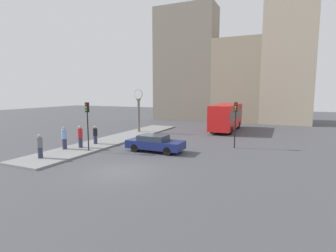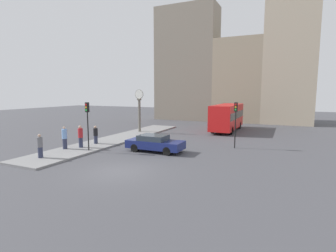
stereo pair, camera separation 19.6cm
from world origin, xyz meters
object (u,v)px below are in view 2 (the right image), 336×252
Objects in this scene: traffic_light_near at (87,116)px; pedestrian_black_jacket at (96,135)px; traffic_light_far at (236,116)px; pedestrian_blue_stripe at (65,138)px; bus_distant at (227,116)px; sedan_car at (155,143)px; pedestrian_red_top at (81,136)px; pedestrian_grey_jacket at (40,146)px; street_clock at (139,110)px.

traffic_light_near reaches higher than pedestrian_black_jacket.
traffic_light_far reaches higher than pedestrian_blue_stripe.
bus_distant is 10.17m from traffic_light_far.
traffic_light_far is at bearing 31.65° from traffic_light_near.
traffic_light_near is at bearing -148.35° from traffic_light_far.
pedestrian_blue_stripe is at bearing -158.39° from sedan_car.
pedestrian_red_top is at bearing 156.29° from traffic_light_near.
traffic_light_far is 12.25m from pedestrian_black_jacket.
pedestrian_black_jacket is 5.65m from pedestrian_grey_jacket.
sedan_car is 8.24m from pedestrian_grey_jacket.
sedan_car is 1.20× the size of traffic_light_near.
traffic_light_far is at bearing 35.60° from sedan_car.
bus_distant is 4.73× the size of pedestrian_blue_stripe.
street_clock is 10.79m from pedestrian_blue_stripe.
sedan_car is 14.01m from bus_distant.
traffic_light_near is at bearing -23.71° from pedestrian_red_top.
traffic_light_far reaches higher than sedan_car.
pedestrian_black_jacket is (-1.31, 2.41, -1.91)m from traffic_light_near.
pedestrian_red_top reaches higher than pedestrian_black_jacket.
pedestrian_blue_stripe is (-0.77, -0.96, -0.01)m from pedestrian_red_top.
sedan_car is 2.50× the size of pedestrian_blue_stripe.
pedestrian_black_jacket is at bearing -122.70° from bus_distant.
pedestrian_blue_stripe is at bearing -106.31° from pedestrian_black_jacket.
sedan_car is at bearing -144.40° from traffic_light_far.
street_clock is (-11.67, 4.02, -0.10)m from traffic_light_far.
pedestrian_blue_stripe is (-12.29, -6.63, -1.72)m from traffic_light_far.
pedestrian_blue_stripe is (-6.78, -2.68, 0.35)m from sedan_car.
pedestrian_black_jacket is (0.19, -7.88, -1.72)m from street_clock.
traffic_light_far is (2.75, -9.74, 0.95)m from bus_distant.
pedestrian_grey_jacket is (-6.08, -5.56, 0.28)m from sedan_car.
traffic_light_near reaches higher than pedestrian_blue_stripe.
traffic_light_near is 10.40m from street_clock.
pedestrian_black_jacket is 1.82m from pedestrian_red_top.
pedestrian_grey_jacket reaches higher than sedan_car.
pedestrian_blue_stripe is at bearing 103.58° from pedestrian_grey_jacket.
pedestrian_blue_stripe is at bearing -151.65° from traffic_light_far.
pedestrian_red_top is (-1.35, 0.59, -1.78)m from traffic_light_near.
traffic_light_near reaches higher than bus_distant.
traffic_light_near reaches higher than pedestrian_red_top.
street_clock reaches higher than traffic_light_far.
traffic_light_near is at bearing -153.50° from sedan_car.
traffic_light_far is at bearing -74.24° from bus_distant.
traffic_light_near reaches higher than sedan_car.
pedestrian_red_top is (-8.77, -15.42, -0.76)m from bus_distant.
pedestrian_black_jacket is 2.89m from pedestrian_blue_stripe.
bus_distant is 16.19m from pedestrian_black_jacket.
pedestrian_blue_stripe is at bearing -129.00° from pedestrian_red_top.
traffic_light_far is 14.07m from pedestrian_blue_stripe.
traffic_light_far is at bearing 28.35° from pedestrian_blue_stripe.
street_clock is 3.02× the size of pedestrian_black_jacket.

